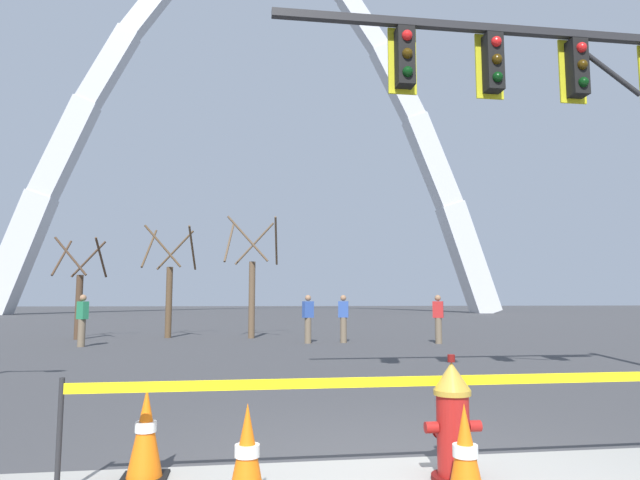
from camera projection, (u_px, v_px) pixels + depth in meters
name	position (u px, v px, depth m)	size (l,w,h in m)	color
ground_plane	(386.00, 471.00, 4.59)	(240.00, 240.00, 0.00)	#3D3D3F
fire_hydrant	(452.00, 421.00, 4.37)	(0.46, 0.48, 0.99)	#5E0F0D
caution_tape_barrier	(410.00, 405.00, 4.36)	(5.35, 0.06, 0.86)	#232326
traffic_cone_by_hydrant	(247.00, 459.00, 3.69)	(0.36, 0.36, 0.73)	black
traffic_cone_mid_sidewalk	(465.00, 459.00, 3.69)	(0.36, 0.36, 0.73)	black
traffic_cone_curb_edge	(146.00, 434.00, 4.38)	(0.36, 0.36, 0.73)	black
traffic_signal_gantry	(604.00, 109.00, 8.55)	(7.82, 0.44, 6.00)	#232326
monument_arch	(257.00, 138.00, 57.40)	(52.15, 2.57, 41.78)	silver
tree_far_left	(79.00, 294.00, 19.88)	(1.70, 1.71, 3.67)	#473323
tree_left_mid	(169.00, 288.00, 20.80)	(1.94, 1.95, 4.21)	brown
tree_center_left	(252.00, 285.00, 20.59)	(2.07, 2.08, 4.50)	brown
pedestrian_walking_left	(82.00, 320.00, 16.72)	(0.39, 0.37, 1.59)	brown
pedestrian_standing_center	(308.00, 318.00, 18.06)	(0.39, 0.31, 1.59)	brown
pedestrian_walking_right	(438.00, 318.00, 17.94)	(0.39, 0.32, 1.59)	brown
pedestrian_near_trees	(343.00, 318.00, 18.31)	(0.37, 0.27, 1.59)	brown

